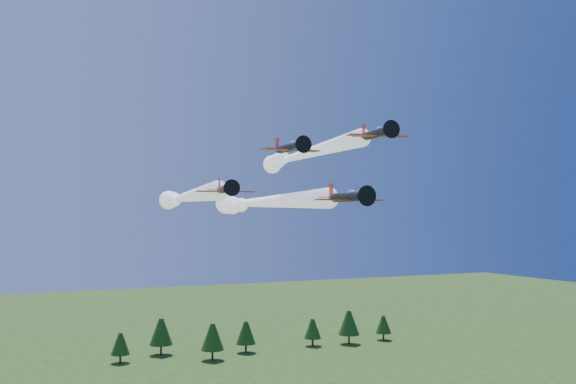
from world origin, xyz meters
name	(u,v)px	position (x,y,z in m)	size (l,w,h in m)	color
plane_lead	(260,202)	(0.84, 18.03, 42.84)	(8.21, 49.04, 3.70)	black
plane_left	(184,197)	(-6.84, 32.95, 43.92)	(12.12, 58.43, 3.70)	black
plane_right	(301,155)	(12.56, 27.40, 51.45)	(12.17, 54.57, 3.70)	black
plane_slot	(290,148)	(0.77, 7.18, 50.16)	(8.47, 9.27, 3.00)	black
treeline	(112,341)	(-5.14, 109.79, 6.46)	(169.38, 22.05, 11.98)	#382314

